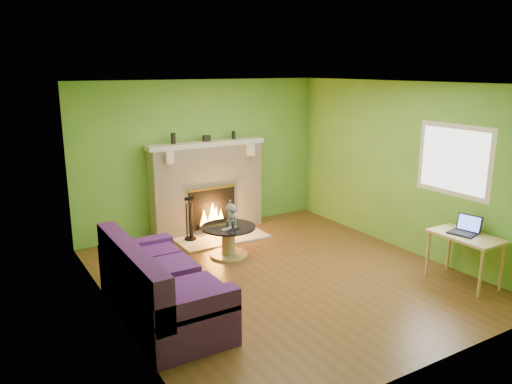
{
  "coord_description": "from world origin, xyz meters",
  "views": [
    {
      "loc": [
        -3.59,
        -5.3,
        2.8
      ],
      "look_at": [
        -0.17,
        0.4,
        1.13
      ],
      "focal_mm": 35.0,
      "sensor_mm": 36.0,
      "label": 1
    }
  ],
  "objects_px": {
    "sofa": "(158,288)",
    "desk": "(466,241)",
    "coffee_table": "(229,239)",
    "cat": "(231,213)"
  },
  "relations": [
    {
      "from": "desk",
      "to": "cat",
      "type": "xyz_separation_m",
      "value": [
        -2.13,
        2.52,
        0.07
      ]
    },
    {
      "from": "sofa",
      "to": "cat",
      "type": "relative_size",
      "value": 3.37
    },
    {
      "from": "desk",
      "to": "cat",
      "type": "distance_m",
      "value": 3.3
    },
    {
      "from": "sofa",
      "to": "desk",
      "type": "height_order",
      "value": "sofa"
    },
    {
      "from": "coffee_table",
      "to": "cat",
      "type": "distance_m",
      "value": 0.4
    },
    {
      "from": "sofa",
      "to": "cat",
      "type": "xyz_separation_m",
      "value": [
        1.68,
        1.35,
        0.3
      ]
    },
    {
      "from": "sofa",
      "to": "coffee_table",
      "type": "height_order",
      "value": "sofa"
    },
    {
      "from": "sofa",
      "to": "desk",
      "type": "xyz_separation_m",
      "value": [
        3.81,
        -1.18,
        0.23
      ]
    },
    {
      "from": "sofa",
      "to": "coffee_table",
      "type": "relative_size",
      "value": 2.47
    },
    {
      "from": "desk",
      "to": "sofa",
      "type": "bearing_deg",
      "value": 162.79
    }
  ]
}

